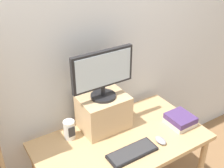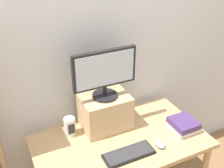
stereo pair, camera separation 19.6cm
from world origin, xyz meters
TOP-DOWN VIEW (x-y plane):
  - back_wall at (0.00, 0.46)m, footprint 7.00×0.08m
  - desk at (0.00, 0.00)m, footprint 1.31×0.72m
  - riser_box at (-0.03, 0.21)m, footprint 0.37×0.28m
  - computer_monitor at (-0.03, 0.21)m, footprint 0.49×0.19m
  - keyboard at (-0.02, -0.17)m, footprint 0.37×0.14m
  - computer_mouse at (0.23, -0.18)m, footprint 0.06×0.10m
  - book_stack at (0.51, -0.10)m, footprint 0.20×0.21m
  - desk_speaker at (-0.32, 0.23)m, footprint 0.09×0.09m

SIDE VIEW (x-z plane):
  - desk at x=0.00m, z-range 0.30..1.06m
  - keyboard at x=-0.02m, z-range 0.76..0.79m
  - computer_mouse at x=0.23m, z-range 0.76..0.80m
  - book_stack at x=0.51m, z-range 0.76..0.85m
  - desk_speaker at x=-0.32m, z-range 0.76..0.91m
  - riser_box at x=-0.03m, z-range 0.76..1.04m
  - computer_monitor at x=-0.03m, z-range 1.06..1.44m
  - back_wall at x=0.00m, z-range 0.00..2.60m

